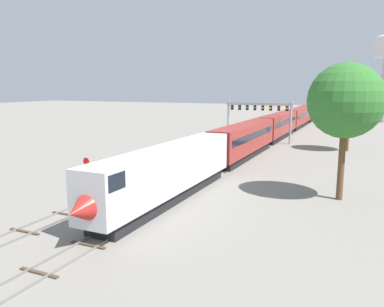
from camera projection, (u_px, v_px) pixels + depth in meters
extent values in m
plane|color=gray|center=(118.00, 213.00, 30.19)|extent=(400.00, 400.00, 0.00)
cube|color=slate|center=(284.00, 133.00, 83.44)|extent=(0.07, 200.00, 0.16)
cube|color=slate|center=(291.00, 133.00, 82.85)|extent=(0.07, 200.00, 0.16)
cube|color=#473828|center=(39.00, 273.00, 20.40)|extent=(2.60, 0.24, 0.10)
cube|color=#473828|center=(88.00, 245.00, 23.99)|extent=(2.60, 0.24, 0.10)
cube|color=#473828|center=(124.00, 225.00, 27.57)|extent=(2.60, 0.24, 0.10)
cube|color=#473828|center=(152.00, 209.00, 31.16)|extent=(2.60, 0.24, 0.10)
cube|color=#473828|center=(175.00, 196.00, 34.74)|extent=(2.60, 0.24, 0.10)
cube|color=#473828|center=(193.00, 186.00, 38.33)|extent=(2.60, 0.24, 0.10)
cube|color=#473828|center=(208.00, 178.00, 41.91)|extent=(2.60, 0.24, 0.10)
cube|color=#473828|center=(220.00, 171.00, 45.50)|extent=(2.60, 0.24, 0.10)
cube|color=#473828|center=(231.00, 164.00, 49.08)|extent=(2.60, 0.24, 0.10)
cube|color=#473828|center=(240.00, 159.00, 52.67)|extent=(2.60, 0.24, 0.10)
cube|color=#473828|center=(249.00, 155.00, 56.26)|extent=(2.60, 0.24, 0.10)
cube|color=#473828|center=(256.00, 151.00, 59.84)|extent=(2.60, 0.24, 0.10)
cube|color=#473828|center=(262.00, 147.00, 63.43)|extent=(2.60, 0.24, 0.10)
cube|color=#473828|center=(268.00, 144.00, 67.01)|extent=(2.60, 0.24, 0.10)
cube|color=#473828|center=(273.00, 141.00, 70.60)|extent=(2.60, 0.24, 0.10)
cube|color=#473828|center=(277.00, 138.00, 74.18)|extent=(2.60, 0.24, 0.10)
cube|color=#473828|center=(282.00, 136.00, 77.77)|extent=(2.60, 0.24, 0.10)
cube|color=#473828|center=(285.00, 134.00, 81.35)|extent=(2.60, 0.24, 0.10)
cube|color=#473828|center=(289.00, 132.00, 84.94)|extent=(2.60, 0.24, 0.10)
cube|color=#473828|center=(292.00, 130.00, 88.53)|extent=(2.60, 0.24, 0.10)
cube|color=#473828|center=(295.00, 129.00, 92.11)|extent=(2.60, 0.24, 0.10)
cube|color=#473828|center=(298.00, 127.00, 95.70)|extent=(2.60, 0.24, 0.10)
cube|color=#473828|center=(300.00, 126.00, 99.28)|extent=(2.60, 0.24, 0.10)
cube|color=#473828|center=(303.00, 124.00, 102.87)|extent=(2.60, 0.24, 0.10)
cube|color=#473828|center=(305.00, 123.00, 106.45)|extent=(2.60, 0.24, 0.10)
cube|color=#473828|center=(307.00, 122.00, 110.04)|extent=(2.60, 0.24, 0.10)
cube|color=#473828|center=(309.00, 121.00, 113.62)|extent=(2.60, 0.24, 0.10)
cube|color=#473828|center=(311.00, 120.00, 117.21)|extent=(2.60, 0.24, 0.10)
cube|color=#473828|center=(312.00, 119.00, 120.80)|extent=(2.60, 0.24, 0.10)
cube|color=#473828|center=(314.00, 118.00, 124.38)|extent=(2.60, 0.24, 0.10)
cube|color=#473828|center=(315.00, 117.00, 127.97)|extent=(2.60, 0.24, 0.10)
cube|color=#473828|center=(317.00, 116.00, 131.55)|extent=(2.60, 0.24, 0.10)
cube|color=#473828|center=(318.00, 115.00, 135.14)|extent=(2.60, 0.24, 0.10)
cube|color=#473828|center=(319.00, 115.00, 138.72)|extent=(2.60, 0.24, 0.10)
cube|color=#473828|center=(321.00, 114.00, 142.31)|extent=(2.60, 0.24, 0.10)
cube|color=#473828|center=(322.00, 113.00, 145.89)|extent=(2.60, 0.24, 0.10)
cube|color=#473828|center=(323.00, 113.00, 149.48)|extent=(2.60, 0.24, 0.10)
cube|color=#473828|center=(324.00, 112.00, 153.06)|extent=(2.60, 0.24, 0.10)
cube|color=#473828|center=(325.00, 112.00, 156.65)|extent=(2.60, 0.24, 0.10)
cube|color=#473828|center=(326.00, 111.00, 160.24)|extent=(2.60, 0.24, 0.10)
cube|color=#473828|center=(327.00, 111.00, 163.82)|extent=(2.60, 0.24, 0.10)
cube|color=#473828|center=(328.00, 110.00, 167.41)|extent=(2.60, 0.24, 0.10)
cube|color=#473828|center=(329.00, 110.00, 170.99)|extent=(2.60, 0.24, 0.10)
cube|color=slate|center=(231.00, 143.00, 67.76)|extent=(0.07, 160.00, 0.16)
cube|color=slate|center=(238.00, 144.00, 67.17)|extent=(0.07, 160.00, 0.16)
cube|color=#473828|center=(25.00, 232.00, 26.24)|extent=(2.60, 0.24, 0.10)
cube|color=#473828|center=(66.00, 214.00, 29.82)|extent=(2.60, 0.24, 0.10)
cube|color=#473828|center=(98.00, 201.00, 33.41)|extent=(2.60, 0.24, 0.10)
cube|color=#473828|center=(124.00, 190.00, 36.99)|extent=(2.60, 0.24, 0.10)
cube|color=#473828|center=(146.00, 181.00, 40.58)|extent=(2.60, 0.24, 0.10)
cube|color=#473828|center=(164.00, 173.00, 44.16)|extent=(2.60, 0.24, 0.10)
cube|color=#473828|center=(179.00, 167.00, 47.75)|extent=(2.60, 0.24, 0.10)
cube|color=#473828|center=(192.00, 161.00, 51.33)|extent=(2.60, 0.24, 0.10)
cube|color=#473828|center=(204.00, 156.00, 54.92)|extent=(2.60, 0.24, 0.10)
cube|color=#473828|center=(214.00, 152.00, 58.50)|extent=(2.60, 0.24, 0.10)
cube|color=#473828|center=(223.00, 148.00, 62.09)|extent=(2.60, 0.24, 0.10)
cube|color=#473828|center=(231.00, 145.00, 65.68)|extent=(2.60, 0.24, 0.10)
cube|color=#473828|center=(238.00, 142.00, 69.26)|extent=(2.60, 0.24, 0.10)
cube|color=#473828|center=(244.00, 139.00, 72.85)|extent=(2.60, 0.24, 0.10)
cube|color=#473828|center=(250.00, 137.00, 76.43)|extent=(2.60, 0.24, 0.10)
cube|color=#473828|center=(255.00, 135.00, 80.02)|extent=(2.60, 0.24, 0.10)
cube|color=#473828|center=(260.00, 133.00, 83.60)|extent=(2.60, 0.24, 0.10)
cube|color=#473828|center=(265.00, 131.00, 87.19)|extent=(2.60, 0.24, 0.10)
cube|color=#473828|center=(269.00, 129.00, 90.77)|extent=(2.60, 0.24, 0.10)
cube|color=#473828|center=(272.00, 128.00, 94.36)|extent=(2.60, 0.24, 0.10)
cube|color=#473828|center=(276.00, 126.00, 97.95)|extent=(2.60, 0.24, 0.10)
cube|color=#473828|center=(279.00, 125.00, 101.53)|extent=(2.60, 0.24, 0.10)
cube|color=#473828|center=(282.00, 123.00, 105.12)|extent=(2.60, 0.24, 0.10)
cube|color=#473828|center=(285.00, 122.00, 108.70)|extent=(2.60, 0.24, 0.10)
cube|color=#473828|center=(288.00, 121.00, 112.29)|extent=(2.60, 0.24, 0.10)
cube|color=#473828|center=(290.00, 120.00, 115.87)|extent=(2.60, 0.24, 0.10)
cube|color=#473828|center=(292.00, 119.00, 119.46)|extent=(2.60, 0.24, 0.10)
cube|color=#473828|center=(295.00, 118.00, 123.04)|extent=(2.60, 0.24, 0.10)
cube|color=#473828|center=(297.00, 117.00, 126.63)|extent=(2.60, 0.24, 0.10)
cube|color=#473828|center=(299.00, 117.00, 130.22)|extent=(2.60, 0.24, 0.10)
cube|color=#473828|center=(301.00, 116.00, 133.80)|extent=(2.60, 0.24, 0.10)
cube|color=#473828|center=(302.00, 115.00, 137.39)|extent=(2.60, 0.24, 0.10)
cube|color=silver|center=(169.00, 168.00, 33.30)|extent=(3.00, 21.86, 3.80)
cone|color=#B2231E|center=(84.00, 209.00, 23.39)|extent=(2.88, 2.60, 2.88)
cube|color=black|center=(98.00, 179.00, 24.38)|extent=(3.04, 1.80, 1.10)
cube|color=black|center=(169.00, 194.00, 33.71)|extent=(2.52, 19.68, 1.00)
cube|color=maroon|center=(245.00, 137.00, 53.79)|extent=(3.00, 21.86, 3.80)
cube|color=black|center=(245.00, 135.00, 53.72)|extent=(3.04, 20.11, 0.90)
cube|color=black|center=(244.00, 154.00, 54.20)|extent=(2.52, 19.68, 1.00)
cube|color=maroon|center=(279.00, 124.00, 74.28)|extent=(3.00, 21.86, 3.80)
cube|color=black|center=(279.00, 122.00, 74.21)|extent=(3.04, 20.11, 0.90)
cube|color=black|center=(278.00, 136.00, 74.69)|extent=(2.52, 19.68, 1.00)
cube|color=maroon|center=(298.00, 116.00, 94.77)|extent=(3.00, 21.86, 3.80)
cube|color=black|center=(298.00, 114.00, 94.71)|extent=(3.04, 20.11, 0.90)
cube|color=black|center=(298.00, 125.00, 95.19)|extent=(2.52, 19.68, 1.00)
cube|color=maroon|center=(310.00, 111.00, 115.27)|extent=(3.00, 21.86, 3.80)
cube|color=black|center=(310.00, 109.00, 115.20)|extent=(3.04, 20.11, 0.90)
cube|color=black|center=(310.00, 119.00, 115.68)|extent=(2.52, 19.68, 1.00)
cube|color=maroon|center=(319.00, 107.00, 135.76)|extent=(3.00, 21.86, 3.80)
cube|color=black|center=(319.00, 106.00, 135.69)|extent=(3.04, 20.11, 0.90)
cube|color=black|center=(319.00, 114.00, 136.17)|extent=(2.52, 19.68, 1.00)
cylinder|color=#999BA0|center=(228.00, 120.00, 71.17)|extent=(0.36, 0.36, 7.53)
cylinder|color=#999BA0|center=(291.00, 123.00, 66.47)|extent=(0.36, 0.36, 7.53)
cube|color=#999BA0|center=(259.00, 104.00, 68.28)|extent=(12.10, 0.36, 0.50)
cube|color=black|center=(232.00, 107.00, 70.50)|extent=(0.44, 0.32, 0.90)
sphere|color=red|center=(232.00, 107.00, 70.33)|extent=(0.28, 0.28, 0.28)
cube|color=black|center=(240.00, 107.00, 69.91)|extent=(0.44, 0.32, 0.90)
sphere|color=red|center=(239.00, 108.00, 69.74)|extent=(0.28, 0.28, 0.28)
cube|color=black|center=(247.00, 108.00, 69.32)|extent=(0.44, 0.32, 0.90)
sphere|color=green|center=(247.00, 108.00, 69.15)|extent=(0.28, 0.28, 0.28)
cube|color=black|center=(255.00, 108.00, 68.73)|extent=(0.44, 0.32, 0.90)
sphere|color=green|center=(255.00, 108.00, 68.56)|extent=(0.28, 0.28, 0.28)
cube|color=black|center=(263.00, 108.00, 68.15)|extent=(0.44, 0.32, 0.90)
sphere|color=yellow|center=(262.00, 108.00, 67.98)|extent=(0.28, 0.28, 0.28)
cube|color=black|center=(271.00, 108.00, 67.56)|extent=(0.44, 0.32, 0.90)
sphere|color=yellow|center=(270.00, 108.00, 67.39)|extent=(0.28, 0.28, 0.28)
cube|color=black|center=(279.00, 108.00, 66.97)|extent=(0.44, 0.32, 0.90)
sphere|color=red|center=(279.00, 108.00, 66.80)|extent=(0.28, 0.28, 0.28)
cube|color=black|center=(287.00, 109.00, 66.38)|extent=(0.44, 0.32, 0.90)
sphere|color=yellow|center=(287.00, 109.00, 66.21)|extent=(0.28, 0.28, 0.28)
cylinder|color=gray|center=(87.00, 175.00, 38.63)|extent=(0.08, 0.08, 2.20)
cylinder|color=red|center=(86.00, 161.00, 38.38)|extent=(0.76, 0.03, 0.76)
cylinder|color=brown|center=(341.00, 164.00, 33.42)|extent=(0.56, 0.56, 6.48)
sphere|color=#2D6B28|center=(346.00, 101.00, 32.48)|extent=(6.47, 6.47, 6.47)
cylinder|color=brown|center=(348.00, 134.00, 59.43)|extent=(0.56, 0.56, 5.42)
sphere|color=#427F2D|center=(350.00, 102.00, 58.59)|extent=(6.27, 6.27, 6.27)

